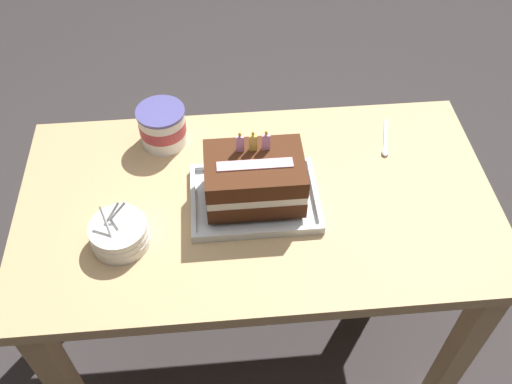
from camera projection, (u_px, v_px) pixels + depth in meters
The scene contains 7 objects.
ground_plane at pixel (257, 334), 1.93m from camera, with size 8.00×8.00×0.00m, color #383333.
dining_table at pixel (257, 226), 1.47m from camera, with size 1.19×0.65×0.72m.
foil_tray at pixel (255, 199), 1.38m from camera, with size 0.31×0.23×0.02m.
birthday_cake at pixel (254, 178), 1.32m from camera, with size 0.23×0.16×0.18m.
bowl_stack at pixel (119, 234), 1.28m from camera, with size 0.14×0.14×0.12m.
ice_cream_tub at pixel (162, 126), 1.48m from camera, with size 0.13×0.13×0.11m.
serving_spoon_near_tray at pixel (385, 145), 1.51m from camera, with size 0.05×0.15×0.01m.
Camera 1 is at (-0.08, -0.89, 1.78)m, focal length 39.19 mm.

